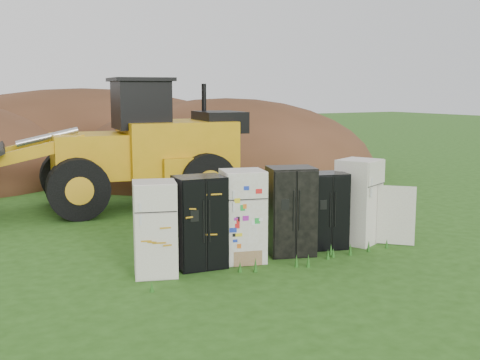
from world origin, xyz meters
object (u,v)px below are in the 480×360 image
(fridge_black_right, at_px, (326,210))
(fridge_open_door, at_px, (358,201))
(wheel_loader, at_px, (109,144))
(fridge_sticker, at_px, (243,216))
(fridge_black_side, at_px, (200,222))
(fridge_dark_mid, at_px, (291,211))
(fridge_leftmost, at_px, (155,229))

(fridge_black_right, relative_size, fridge_open_door, 0.87)
(fridge_open_door, height_order, wheel_loader, wheel_loader)
(fridge_sticker, distance_m, fridge_black_right, 2.09)
(fridge_black_side, bearing_deg, fridge_dark_mid, 3.54)
(fridge_leftmost, relative_size, wheel_loader, 0.23)
(fridge_sticker, distance_m, fridge_dark_mid, 1.12)
(fridge_black_side, height_order, wheel_loader, wheel_loader)
(fridge_sticker, relative_size, fridge_dark_mid, 1.00)
(fridge_open_door, bearing_deg, fridge_black_side, 155.05)
(fridge_leftmost, bearing_deg, fridge_dark_mid, 17.43)
(fridge_sticker, distance_m, fridge_open_door, 2.95)
(fridge_dark_mid, distance_m, fridge_open_door, 1.82)
(fridge_black_side, xyz_separation_m, fridge_black_right, (3.01, -0.02, -0.07))
(fridge_dark_mid, height_order, fridge_black_right, fridge_dark_mid)
(fridge_leftmost, bearing_deg, fridge_black_side, 21.59)
(fridge_leftmost, bearing_deg, fridge_sticker, 18.02)
(fridge_sticker, bearing_deg, fridge_black_side, -168.30)
(fridge_dark_mid, relative_size, fridge_open_door, 0.97)
(fridge_dark_mid, xyz_separation_m, wheel_loader, (-1.79, 6.55, 0.95))
(fridge_open_door, relative_size, wheel_loader, 0.24)
(fridge_black_side, xyz_separation_m, fridge_dark_mid, (2.04, -0.08, 0.03))
(fridge_sticker, height_order, fridge_open_door, fridge_open_door)
(fridge_sticker, height_order, fridge_black_right, fridge_sticker)
(fridge_black_side, height_order, fridge_sticker, fridge_sticker)
(fridge_leftmost, height_order, fridge_black_side, fridge_black_side)
(fridge_black_right, distance_m, wheel_loader, 7.13)
(fridge_black_side, relative_size, fridge_dark_mid, 0.97)
(fridge_sticker, height_order, wheel_loader, wheel_loader)
(fridge_open_door, bearing_deg, fridge_leftmost, 155.90)
(fridge_leftmost, bearing_deg, wheel_loader, 97.68)
(fridge_dark_mid, xyz_separation_m, fridge_open_door, (1.82, 0.03, 0.03))
(fridge_leftmost, relative_size, fridge_sticker, 0.95)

